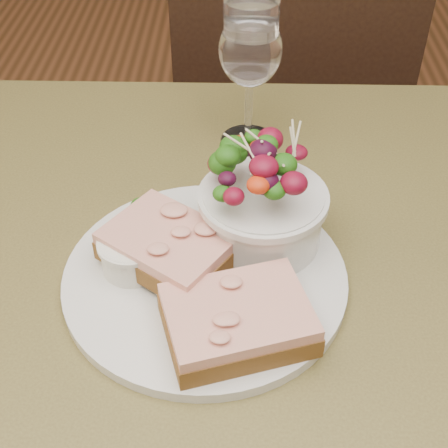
{
  "coord_description": "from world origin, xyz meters",
  "views": [
    {
      "loc": [
        0.0,
        -0.44,
        1.21
      ],
      "look_at": [
        -0.01,
        0.01,
        0.81
      ],
      "focal_mm": 50.0,
      "sensor_mm": 36.0,
      "label": 1
    }
  ],
  "objects_px": {
    "dinner_plate": "(205,277)",
    "salad_bowl": "(263,195)",
    "ramekin": "(132,253)",
    "sandwich_front": "(238,320)",
    "cafe_table": "(231,338)",
    "chair_far": "(277,191)",
    "wine_glass": "(250,54)",
    "sandwich_back": "(169,246)"
  },
  "relations": [
    {
      "from": "dinner_plate",
      "to": "salad_bowl",
      "type": "distance_m",
      "value": 0.1
    },
    {
      "from": "sandwich_front",
      "to": "sandwich_back",
      "type": "distance_m",
      "value": 0.11
    },
    {
      "from": "ramekin",
      "to": "wine_glass",
      "type": "distance_m",
      "value": 0.29
    },
    {
      "from": "chair_far",
      "to": "ramekin",
      "type": "relative_size",
      "value": 14.85
    },
    {
      "from": "cafe_table",
      "to": "sandwich_back",
      "type": "distance_m",
      "value": 0.15
    },
    {
      "from": "chair_far",
      "to": "ramekin",
      "type": "height_order",
      "value": "chair_far"
    },
    {
      "from": "cafe_table",
      "to": "chair_far",
      "type": "bearing_deg",
      "value": 81.94
    },
    {
      "from": "dinner_plate",
      "to": "sandwich_front",
      "type": "distance_m",
      "value": 0.08
    },
    {
      "from": "sandwich_back",
      "to": "salad_bowl",
      "type": "distance_m",
      "value": 0.11
    },
    {
      "from": "wine_glass",
      "to": "cafe_table",
      "type": "bearing_deg",
      "value": -94.16
    },
    {
      "from": "chair_far",
      "to": "sandwich_back",
      "type": "xyz_separation_m",
      "value": [
        -0.16,
        -0.71,
        0.49
      ]
    },
    {
      "from": "dinner_plate",
      "to": "ramekin",
      "type": "relative_size",
      "value": 4.68
    },
    {
      "from": "wine_glass",
      "to": "salad_bowl",
      "type": "bearing_deg",
      "value": -86.28
    },
    {
      "from": "dinner_plate",
      "to": "salad_bowl",
      "type": "relative_size",
      "value": 2.23
    },
    {
      "from": "sandwich_back",
      "to": "wine_glass",
      "type": "height_order",
      "value": "wine_glass"
    },
    {
      "from": "cafe_table",
      "to": "sandwich_front",
      "type": "bearing_deg",
      "value": -85.18
    },
    {
      "from": "sandwich_front",
      "to": "dinner_plate",
      "type": "bearing_deg",
      "value": 96.86
    },
    {
      "from": "sandwich_back",
      "to": "chair_far",
      "type": "bearing_deg",
      "value": 112.0
    },
    {
      "from": "sandwich_back",
      "to": "wine_glass",
      "type": "relative_size",
      "value": 0.86
    },
    {
      "from": "cafe_table",
      "to": "salad_bowl",
      "type": "xyz_separation_m",
      "value": [
        0.03,
        0.04,
        0.17
      ]
    },
    {
      "from": "sandwich_back",
      "to": "wine_glass",
      "type": "xyz_separation_m",
      "value": [
        0.08,
        0.24,
        0.09
      ]
    },
    {
      "from": "salad_bowl",
      "to": "wine_glass",
      "type": "bearing_deg",
      "value": 93.72
    },
    {
      "from": "cafe_table",
      "to": "wine_glass",
      "type": "distance_m",
      "value": 0.33
    },
    {
      "from": "sandwich_back",
      "to": "sandwich_front",
      "type": "bearing_deg",
      "value": -16.22
    },
    {
      "from": "cafe_table",
      "to": "salad_bowl",
      "type": "distance_m",
      "value": 0.18
    },
    {
      "from": "sandwich_front",
      "to": "salad_bowl",
      "type": "distance_m",
      "value": 0.13
    },
    {
      "from": "chair_far",
      "to": "salad_bowl",
      "type": "xyz_separation_m",
      "value": [
        -0.07,
        -0.67,
        0.53
      ]
    },
    {
      "from": "salad_bowl",
      "to": "wine_glass",
      "type": "height_order",
      "value": "wine_glass"
    },
    {
      "from": "cafe_table",
      "to": "dinner_plate",
      "type": "height_order",
      "value": "dinner_plate"
    },
    {
      "from": "dinner_plate",
      "to": "ramekin",
      "type": "distance_m",
      "value": 0.08
    },
    {
      "from": "cafe_table",
      "to": "ramekin",
      "type": "distance_m",
      "value": 0.17
    },
    {
      "from": "salad_bowl",
      "to": "cafe_table",
      "type": "bearing_deg",
      "value": -125.11
    },
    {
      "from": "ramekin",
      "to": "salad_bowl",
      "type": "relative_size",
      "value": 0.48
    },
    {
      "from": "chair_far",
      "to": "dinner_plate",
      "type": "height_order",
      "value": "chair_far"
    },
    {
      "from": "sandwich_front",
      "to": "ramekin",
      "type": "distance_m",
      "value": 0.13
    },
    {
      "from": "chair_far",
      "to": "wine_glass",
      "type": "xyz_separation_m",
      "value": [
        -0.08,
        -0.47,
        0.58
      ]
    },
    {
      "from": "dinner_plate",
      "to": "sandwich_front",
      "type": "relative_size",
      "value": 1.89
    },
    {
      "from": "sandwich_front",
      "to": "cafe_table",
      "type": "bearing_deg",
      "value": 77.64
    },
    {
      "from": "sandwich_front",
      "to": "wine_glass",
      "type": "xyz_separation_m",
      "value": [
        0.01,
        0.33,
        0.09
      ]
    },
    {
      "from": "sandwich_back",
      "to": "ramekin",
      "type": "xyz_separation_m",
      "value": [
        -0.04,
        -0.01,
        -0.0
      ]
    },
    {
      "from": "cafe_table",
      "to": "sandwich_back",
      "type": "xyz_separation_m",
      "value": [
        -0.06,
        0.0,
        0.14
      ]
    },
    {
      "from": "cafe_table",
      "to": "sandwich_back",
      "type": "bearing_deg",
      "value": 176.28
    }
  ]
}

